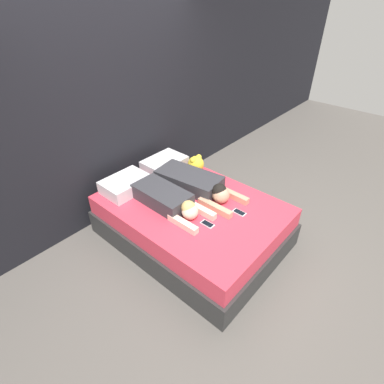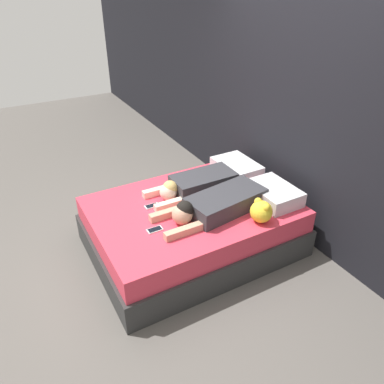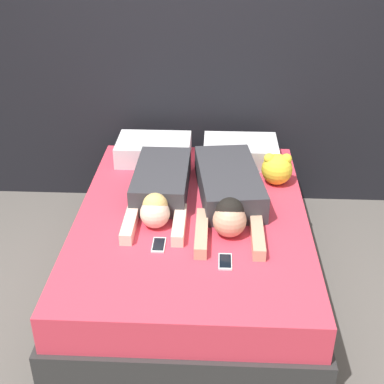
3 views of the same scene
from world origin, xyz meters
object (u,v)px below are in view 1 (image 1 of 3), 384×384
object	(u,v)px
bed	(192,221)
cell_phone_right	(239,212)
pillow_head_right	(165,164)
person_left	(168,200)
pillow_head_left	(126,184)
cell_phone_left	(207,224)
plush_toy	(196,164)
person_right	(196,184)

from	to	relation	value
bed	cell_phone_right	distance (m)	0.60
pillow_head_right	person_left	xyz separation A→B (m)	(-0.53, -0.60, 0.01)
pillow_head_left	cell_phone_left	world-z (taller)	pillow_head_left
bed	person_left	bearing A→B (deg)	143.28
bed	pillow_head_right	distance (m)	0.89
cell_phone_right	plush_toy	world-z (taller)	plush_toy
cell_phone_right	plush_toy	size ratio (longest dim) A/B	0.65
cell_phone_left	person_right	bearing A→B (deg)	51.24
person_right	cell_phone_right	world-z (taller)	person_right
pillow_head_right	cell_phone_left	world-z (taller)	pillow_head_right
person_right	plush_toy	world-z (taller)	person_right
person_left	person_right	size ratio (longest dim) A/B	0.85
bed	cell_phone_right	bearing A→B (deg)	-67.85
bed	cell_phone_right	xyz separation A→B (m)	(0.20, -0.50, 0.27)
cell_phone_right	pillow_head_right	bearing A→B (deg)	84.73
cell_phone_left	pillow_head_right	bearing A→B (deg)	66.41
plush_toy	pillow_head_right	bearing A→B (deg)	124.81
person_right	cell_phone_left	size ratio (longest dim) A/B	8.05
cell_phone_right	pillow_head_left	bearing A→B (deg)	112.53
plush_toy	person_left	bearing A→B (deg)	-160.98
pillow_head_right	person_right	world-z (taller)	person_right
cell_phone_right	cell_phone_left	bearing A→B (deg)	159.65
person_right	cell_phone_left	bearing A→B (deg)	-128.76
person_left	cell_phone_left	size ratio (longest dim) A/B	6.81
person_left	cell_phone_left	world-z (taller)	person_left
pillow_head_right	person_left	bearing A→B (deg)	-131.34
pillow_head_right	person_right	size ratio (longest dim) A/B	0.47
cell_phone_right	bed	bearing A→B (deg)	112.15
pillow_head_right	person_left	distance (m)	0.80
pillow_head_right	plush_toy	xyz separation A→B (m)	(0.24, -0.34, 0.04)
bed	person_right	size ratio (longest dim) A/B	1.77
person_right	pillow_head_right	bearing A→B (deg)	81.62
cell_phone_right	person_right	bearing A→B (deg)	87.85
person_left	cell_phone_right	size ratio (longest dim) A/B	6.81
bed	pillow_head_right	xyz separation A→B (m)	(0.32, 0.76, 0.34)
bed	plush_toy	world-z (taller)	plush_toy
bed	pillow_head_left	world-z (taller)	pillow_head_left
person_left	plush_toy	distance (m)	0.81
pillow_head_left	person_left	world-z (taller)	person_left
person_right	plush_toy	xyz separation A→B (m)	(0.33, 0.29, 0.02)
person_left	plush_toy	size ratio (longest dim) A/B	4.40
person_right	cell_phone_right	distance (m)	0.64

